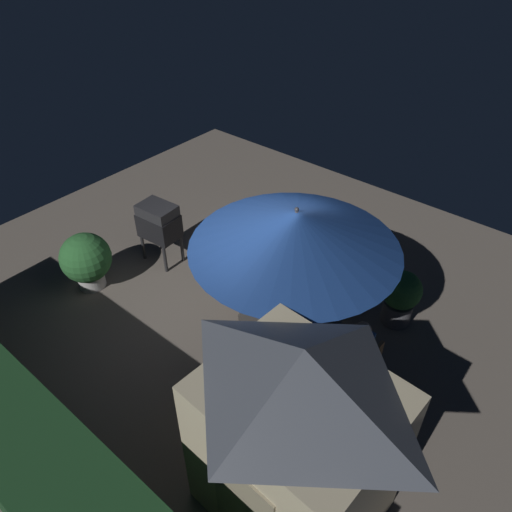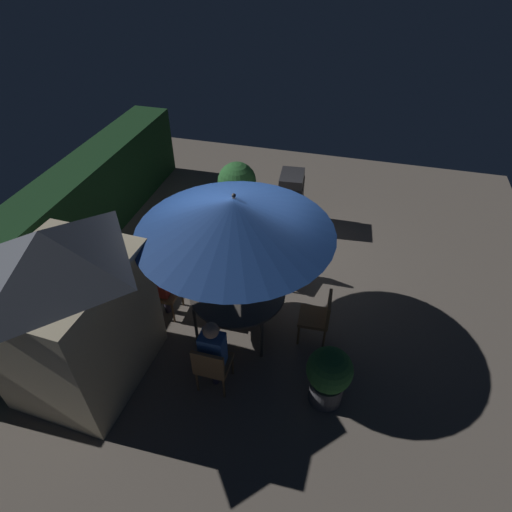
# 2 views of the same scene
# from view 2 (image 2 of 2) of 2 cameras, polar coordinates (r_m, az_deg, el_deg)

# --- Properties ---
(ground_plane) EXTENTS (11.00, 11.00, 0.00)m
(ground_plane) POSITION_cam_2_polar(r_m,az_deg,el_deg) (7.97, -1.13, -2.86)
(ground_plane) COLOR #6B6056
(hedge_backdrop) EXTENTS (7.37, 0.88, 1.61)m
(hedge_backdrop) POSITION_cam_2_polar(r_m,az_deg,el_deg) (8.91, -23.52, 5.12)
(hedge_backdrop) COLOR #193D1E
(hedge_backdrop) RESTS_ON ground
(garden_shed) EXTENTS (2.01, 1.73, 2.60)m
(garden_shed) POSITION_cam_2_polar(r_m,az_deg,el_deg) (6.07, -24.02, -6.64)
(garden_shed) COLOR #C6B793
(garden_shed) RESTS_ON ground
(patio_table) EXTENTS (1.51, 1.51, 0.79)m
(patio_table) POSITION_cam_2_polar(r_m,az_deg,el_deg) (6.61, -2.53, -5.04)
(patio_table) COLOR #47423D
(patio_table) RESTS_ON ground
(patio_umbrella) EXTENTS (2.81, 2.81, 2.54)m
(patio_umbrella) POSITION_cam_2_polar(r_m,az_deg,el_deg) (5.68, -2.94, 5.58)
(patio_umbrella) COLOR #4C4C51
(patio_umbrella) RESTS_ON ground
(bbq_grill) EXTENTS (0.74, 0.56, 1.20)m
(bbq_grill) POSITION_cam_2_polar(r_m,az_deg,el_deg) (8.95, 4.82, 9.03)
(bbq_grill) COLOR black
(bbq_grill) RESTS_ON ground
(chair_near_shed) EXTENTS (0.47, 0.47, 0.90)m
(chair_near_shed) POSITION_cam_2_polar(r_m,az_deg,el_deg) (7.17, -12.96, -4.33)
(chair_near_shed) COLOR olive
(chair_near_shed) RESTS_ON ground
(chair_far_side) EXTENTS (0.47, 0.46, 0.90)m
(chair_far_side) POSITION_cam_2_polar(r_m,az_deg,el_deg) (6.02, -6.03, -14.50)
(chair_far_side) COLOR olive
(chair_far_side) RESTS_ON ground
(chair_toward_hedge) EXTENTS (0.48, 0.49, 0.90)m
(chair_toward_hedge) POSITION_cam_2_polar(r_m,az_deg,el_deg) (6.65, 8.62, -7.93)
(chair_toward_hedge) COLOR olive
(chair_toward_hedge) RESTS_ON ground
(chair_toward_house) EXTENTS (0.57, 0.57, 0.90)m
(chair_toward_house) POSITION_cam_2_polar(r_m,az_deg,el_deg) (7.64, 2.94, 0.01)
(chair_toward_house) COLOR olive
(chair_toward_house) RESTS_ON ground
(potted_plant_by_shed) EXTENTS (0.63, 0.63, 0.98)m
(potted_plant_by_shed) POSITION_cam_2_polar(r_m,az_deg,el_deg) (5.95, 9.84, -15.67)
(potted_plant_by_shed) COLOR #4C4C51
(potted_plant_by_shed) RESTS_ON ground
(potted_plant_by_grill) EXTENTS (0.88, 0.88, 1.06)m
(potted_plant_by_grill) POSITION_cam_2_polar(r_m,az_deg,el_deg) (9.70, -2.60, 9.92)
(potted_plant_by_grill) COLOR silver
(potted_plant_by_grill) RESTS_ON ground
(person_in_red) EXTENTS (0.34, 0.25, 1.26)m
(person_in_red) POSITION_cam_2_polar(r_m,az_deg,el_deg) (6.96, -12.63, -2.90)
(person_in_red) COLOR #CC3D33
(person_in_red) RESTS_ON ground
(person_in_blue) EXTENTS (0.24, 0.34, 1.26)m
(person_in_blue) POSITION_cam_2_polar(r_m,az_deg,el_deg) (5.86, -5.92, -12.34)
(person_in_blue) COLOR #3866B2
(person_in_blue) RESTS_ON ground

